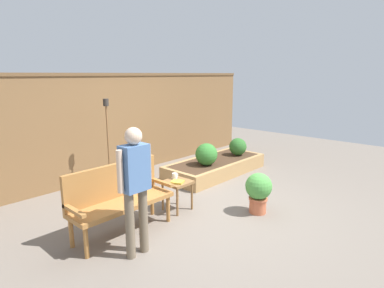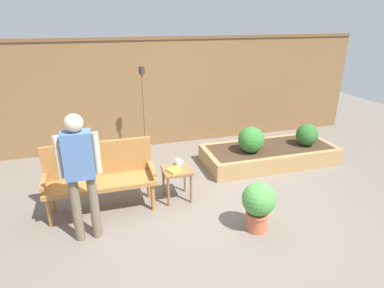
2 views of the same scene
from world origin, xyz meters
The scene contains 12 objects.
ground_plane centered at (0.00, 0.00, 0.00)m, with size 14.00×14.00×0.00m, color #70665B.
fence_back centered at (0.00, 2.60, 1.09)m, with size 8.40×0.14×2.16m.
garden_bench centered at (-1.43, 0.40, 0.54)m, with size 1.44×0.48×0.94m.
side_table centered at (-0.37, 0.32, 0.40)m, with size 0.40×0.40×0.48m.
cup_on_table centered at (-0.32, 0.43, 0.53)m, with size 0.12×0.08×0.09m.
book_on_table centered at (-0.43, 0.27, 0.49)m, with size 0.17×0.18×0.03m, color gold.
potted_boxwood centered at (0.40, -0.69, 0.38)m, with size 0.41×0.41×0.64m.
raised_planter_bed centered at (1.55, 1.08, 0.15)m, with size 2.40×1.00×0.30m.
shrub_near_bench centered at (1.11, 0.97, 0.53)m, with size 0.46×0.46×0.46m.
shrub_far_corner centered at (2.24, 0.97, 0.50)m, with size 0.40×0.40×0.40m.
tiki_torch centered at (-0.57, 1.92, 1.17)m, with size 0.10×0.10×1.71m.
person_by_bench centered at (-1.62, -0.25, 0.93)m, with size 0.47×0.20×1.56m.
Camera 2 is at (-1.35, -3.71, 2.50)m, focal length 30.19 mm.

